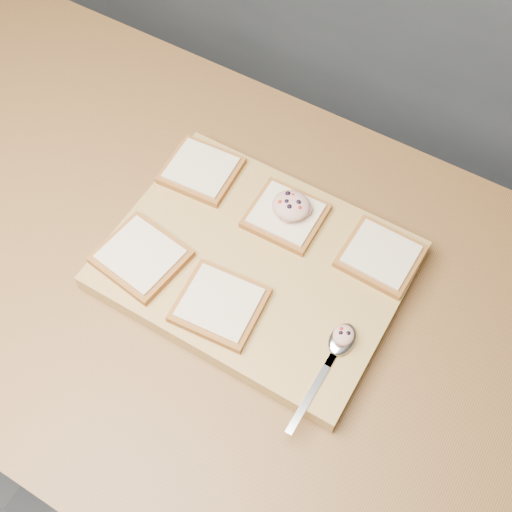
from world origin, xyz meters
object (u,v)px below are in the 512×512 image
(bread_far_center, at_px, (286,215))
(spoon, at_px, (338,347))
(tuna_salad_dollop, at_px, (291,205))
(cutting_board, at_px, (256,266))

(bread_far_center, relative_size, spoon, 0.63)
(tuna_salad_dollop, relative_size, spoon, 0.33)
(bread_far_center, height_order, tuna_salad_dollop, tuna_salad_dollop)
(tuna_salad_dollop, height_order, spoon, tuna_salad_dollop)
(bread_far_center, height_order, spoon, bread_far_center)
(cutting_board, relative_size, bread_far_center, 3.80)
(cutting_board, relative_size, tuna_salad_dollop, 7.31)
(bread_far_center, xyz_separation_m, spoon, (0.17, -0.16, -0.00))
(cutting_board, distance_m, spoon, 0.19)
(cutting_board, height_order, tuna_salad_dollop, tuna_salad_dollop)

